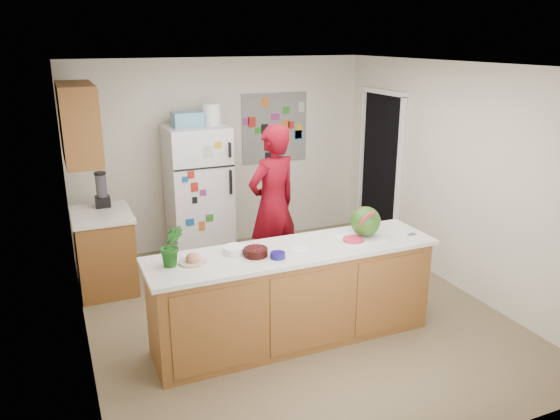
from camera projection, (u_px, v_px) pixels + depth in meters
name	position (u px, v px, depth m)	size (l,w,h in m)	color
floor	(291.00, 312.00, 5.71)	(4.00, 4.50, 0.02)	brown
wall_back	(222.00, 154.00, 7.31)	(4.00, 0.02, 2.50)	beige
wall_left	(74.00, 223.00, 4.58)	(0.02, 4.50, 2.50)	beige
wall_right	(456.00, 177.00, 6.08)	(0.02, 4.50, 2.50)	beige
ceiling	(292.00, 64.00, 4.95)	(4.00, 4.50, 0.02)	white
doorway	(381.00, 170.00, 7.41)	(0.03, 0.85, 2.04)	black
peninsula_base	(293.00, 297.00, 5.06)	(2.60, 0.62, 0.88)	brown
peninsula_top	(294.00, 251.00, 4.92)	(2.68, 0.70, 0.04)	silver
side_counter_base	(105.00, 252.00, 6.13)	(0.60, 0.80, 0.86)	brown
side_counter_top	(101.00, 214.00, 5.99)	(0.64, 0.84, 0.04)	silver
upper_cabinets	(78.00, 123.00, 5.59)	(0.35, 1.00, 0.80)	brown
refrigerator	(198.00, 193.00, 6.93)	(0.75, 0.70, 1.70)	silver
fridge_top_bin	(187.00, 119.00, 6.61)	(0.35, 0.28, 0.18)	#5999B2
photo_collage	(275.00, 128.00, 7.48)	(0.95, 0.01, 0.95)	slate
person	(273.00, 205.00, 6.19)	(0.67, 0.44, 1.84)	maroon
blender_appliance	(102.00, 191.00, 6.15)	(0.12, 0.12, 0.38)	black
cutting_board	(360.00, 238.00, 5.17)	(0.44, 0.33, 0.01)	white
watermelon	(365.00, 221.00, 5.16)	(0.29, 0.29, 0.29)	#275D11
watermelon_slice	(353.00, 239.00, 5.08)	(0.19, 0.19, 0.02)	red
cherry_bowl	(256.00, 252.00, 4.75)	(0.21, 0.21, 0.07)	black
white_bowl	(234.00, 250.00, 4.82)	(0.20, 0.20, 0.06)	silver
cobalt_bowl	(278.00, 255.00, 4.70)	(0.13, 0.13, 0.05)	navy
plate	(193.00, 262.00, 4.61)	(0.24, 0.24, 0.02)	#C3B199
paper_towel	(299.00, 249.00, 4.88)	(0.16, 0.14, 0.02)	silver
keys	(412.00, 234.00, 5.26)	(0.09, 0.04, 0.01)	slate
potted_plant	(172.00, 245.00, 4.50)	(0.20, 0.16, 0.36)	#15460D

